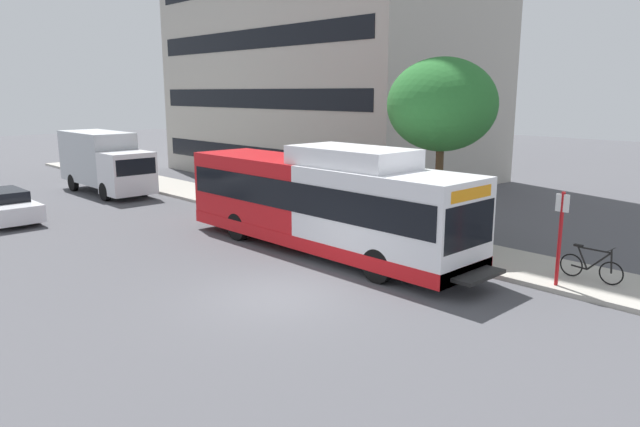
% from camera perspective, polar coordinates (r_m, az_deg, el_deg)
% --- Properties ---
extents(ground_plane, '(120.00, 120.00, 0.00)m').
position_cam_1_polar(ground_plane, '(22.23, -17.27, -2.64)').
color(ground_plane, '#4C4C51').
extents(sidewalk_curb, '(3.00, 56.00, 0.14)m').
position_cam_1_polar(sidewalk_curb, '(24.50, -0.33, -0.62)').
color(sidewalk_curb, '#A8A399').
rests_on(sidewalk_curb, ground).
extents(transit_bus, '(2.58, 12.25, 3.65)m').
position_cam_1_polar(transit_bus, '(19.56, 0.17, 1.09)').
color(transit_bus, white).
rests_on(transit_bus, ground).
extents(bus_stop_sign_pole, '(0.10, 0.36, 2.60)m').
position_cam_1_polar(bus_stop_sign_pole, '(16.98, 22.48, -1.66)').
color(bus_stop_sign_pole, red).
rests_on(bus_stop_sign_pole, sidewalk_curb).
extents(bicycle_parked, '(0.52, 1.76, 1.02)m').
position_cam_1_polar(bicycle_parked, '(18.06, 25.03, -4.68)').
color(bicycle_parked, black).
rests_on(bicycle_parked, sidewalk_curb).
extents(street_tree_near_stop, '(3.82, 3.82, 6.40)m').
position_cam_1_polar(street_tree_near_stop, '(20.98, 11.86, 10.36)').
color(street_tree_near_stop, '#4C3823').
rests_on(street_tree_near_stop, sidewalk_curb).
extents(parked_car_far_lane, '(1.80, 4.50, 1.33)m').
position_cam_1_polar(parked_car_far_lane, '(27.78, -28.52, 0.67)').
color(parked_car_far_lane, silver).
rests_on(parked_car_far_lane, ground).
extents(box_truck_background, '(2.32, 7.01, 3.25)m').
position_cam_1_polar(box_truck_background, '(33.26, -20.36, 4.86)').
color(box_truck_background, silver).
rests_on(box_truck_background, ground).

